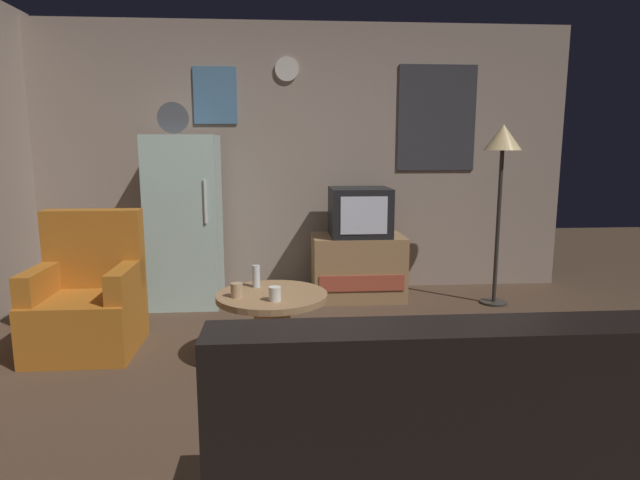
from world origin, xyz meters
The scene contains 12 objects.
ground_plane centered at (0.00, 0.00, 0.00)m, with size 12.00×12.00×0.00m, color #4C3828.
wall_with_art centered at (0.01, 2.45, 1.28)m, with size 5.20×0.12×2.55m.
fridge centered at (-1.05, 1.97, 0.75)m, with size 0.60×0.62×1.77m.
tv_stand centered at (0.51, 2.00, 0.29)m, with size 0.84×0.53×0.59m.
crt_tv centered at (0.52, 2.00, 0.81)m, with size 0.54×0.51×0.44m.
standing_lamp centered at (1.71, 1.73, 1.36)m, with size 0.32×0.32×1.59m.
coffee_table centered at (-0.27, 0.51, 0.24)m, with size 0.72×0.72×0.47m.
wine_glass centered at (-0.37, 0.68, 0.55)m, with size 0.05×0.05×0.15m, color silver.
mug_ceramic_white centered at (-0.25, 0.34, 0.52)m, with size 0.08×0.08×0.09m, color silver.
mug_ceramic_tan centered at (-0.49, 0.45, 0.52)m, with size 0.08×0.08×0.09m, color tan.
armchair centered at (-1.55, 0.88, 0.34)m, with size 0.68×0.68×0.96m.
couch centered at (0.42, -1.24, 0.31)m, with size 1.70×0.80×0.92m.
Camera 1 is at (-0.22, -2.90, 1.42)m, focal length 30.59 mm.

